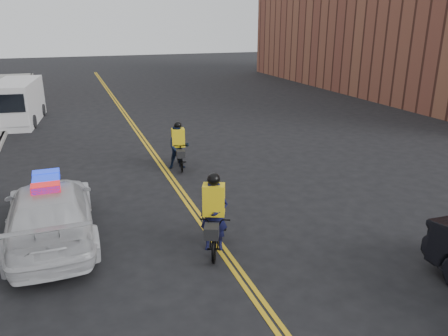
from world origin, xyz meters
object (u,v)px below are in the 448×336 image
cyclist_near (214,223)px  cyclist_far (179,150)px  police_cruiser (50,212)px  cargo_van (17,103)px

cyclist_near → cyclist_far: (0.70, 6.08, 0.02)m
police_cruiser → cargo_van: 14.39m
cyclist_far → police_cruiser: bearing=-127.9°
cargo_van → cyclist_near: bearing=-65.0°
police_cruiser → cargo_van: size_ratio=0.94×
police_cruiser → cargo_van: (-1.76, 14.28, 0.33)m
cargo_van → cyclist_near: size_ratio=2.61×
police_cruiser → cyclist_near: bearing=152.4°
cargo_van → police_cruiser: bearing=-76.4°
cyclist_far → cyclist_near: bearing=-89.1°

